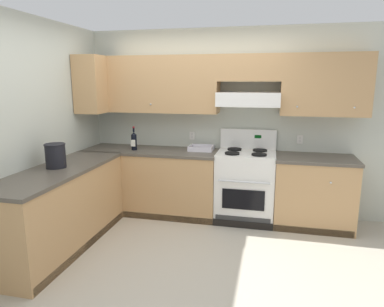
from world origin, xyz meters
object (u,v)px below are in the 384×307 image
Objects in this scene: stove at (245,185)px; wine_bottle at (134,141)px; bowl at (201,149)px; bucket at (55,155)px.

stove is 1.64m from wine_bottle.
bucket is (-1.37, -1.31, 0.12)m from bowl.
bowl is 1.90m from bucket.
bowl is at bearing 43.72° from bucket.
wine_bottle is 0.94m from bowl.
stove is 3.67× the size of wine_bottle.
wine_bottle is 1.22× the size of bucket.
stove is 0.78m from bowl.
wine_bottle is 0.99× the size of bowl.
bowl is 1.23× the size of bucket.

